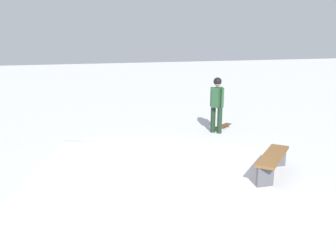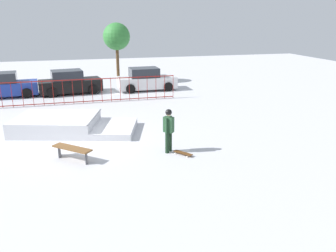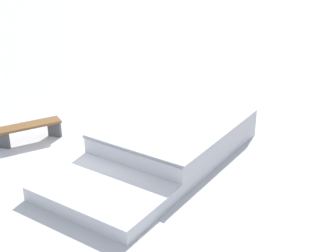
{
  "view_description": "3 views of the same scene",
  "coord_description": "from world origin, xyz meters",
  "px_view_note": "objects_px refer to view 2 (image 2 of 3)",
  "views": [
    {
      "loc": [
        -7.1,
        2.04,
        3.07
      ],
      "look_at": [
        1.07,
        -0.16,
        0.9
      ],
      "focal_mm": 39.58,
      "sensor_mm": 36.0,
      "label": 1
    },
    {
      "loc": [
        0.02,
        -14.45,
        5.04
      ],
      "look_at": [
        3.29,
        -2.11,
        1.0
      ],
      "focal_mm": 36.96,
      "sensor_mm": 36.0,
      "label": 2
    },
    {
      "loc": [
        8.66,
        4.29,
        5.13
      ],
      "look_at": [
        -1.04,
        1.3,
        0.6
      ],
      "focal_mm": 49.55,
      "sensor_mm": 36.0,
      "label": 3
    }
  ],
  "objects_px": {
    "park_bench": "(72,150)",
    "parked_car_blue": "(3,86)",
    "skate_ramp": "(66,125)",
    "distant_tree": "(117,37)",
    "skateboard": "(183,153)",
    "parked_car_white": "(146,80)",
    "parked_car_black": "(70,83)",
    "skater": "(169,127)"
  },
  "relations": [
    {
      "from": "skateboard",
      "to": "distant_tree",
      "type": "distance_m",
      "value": 16.44
    },
    {
      "from": "skateboard",
      "to": "parked_car_blue",
      "type": "relative_size",
      "value": 0.18
    },
    {
      "from": "distant_tree",
      "to": "parked_car_white",
      "type": "bearing_deg",
      "value": -66.85
    },
    {
      "from": "skate_ramp",
      "to": "distant_tree",
      "type": "distance_m",
      "value": 12.99
    },
    {
      "from": "parked_car_black",
      "to": "parked_car_white",
      "type": "xyz_separation_m",
      "value": [
        5.29,
        -0.21,
        0.0
      ]
    },
    {
      "from": "parked_car_white",
      "to": "distant_tree",
      "type": "xyz_separation_m",
      "value": [
        -1.56,
        3.65,
        2.82
      ]
    },
    {
      "from": "skater",
      "to": "distant_tree",
      "type": "distance_m",
      "value": 15.84
    },
    {
      "from": "skate_ramp",
      "to": "skateboard",
      "type": "bearing_deg",
      "value": -27.17
    },
    {
      "from": "parked_car_blue",
      "to": "distant_tree",
      "type": "bearing_deg",
      "value": 18.42
    },
    {
      "from": "skate_ramp",
      "to": "parked_car_white",
      "type": "bearing_deg",
      "value": 73.11
    },
    {
      "from": "skater",
      "to": "parked_car_blue",
      "type": "height_order",
      "value": "skater"
    },
    {
      "from": "parked_car_blue",
      "to": "distant_tree",
      "type": "relative_size",
      "value": 0.91
    },
    {
      "from": "park_bench",
      "to": "parked_car_black",
      "type": "bearing_deg",
      "value": 90.63
    },
    {
      "from": "parked_car_white",
      "to": "distant_tree",
      "type": "distance_m",
      "value": 4.87
    },
    {
      "from": "parked_car_black",
      "to": "skater",
      "type": "bearing_deg",
      "value": -81.03
    },
    {
      "from": "park_bench",
      "to": "parked_car_black",
      "type": "distance_m",
      "value": 12.03
    },
    {
      "from": "parked_car_black",
      "to": "distant_tree",
      "type": "xyz_separation_m",
      "value": [
        3.73,
        3.43,
        2.82
      ]
    },
    {
      "from": "parked_car_white",
      "to": "skateboard",
      "type": "bearing_deg",
      "value": -96.29
    },
    {
      "from": "skate_ramp",
      "to": "distant_tree",
      "type": "bearing_deg",
      "value": 88.3
    },
    {
      "from": "park_bench",
      "to": "parked_car_blue",
      "type": "height_order",
      "value": "parked_car_blue"
    },
    {
      "from": "skateboard",
      "to": "parked_car_white",
      "type": "bearing_deg",
      "value": -41.47
    },
    {
      "from": "parked_car_black",
      "to": "parked_car_white",
      "type": "distance_m",
      "value": 5.29
    },
    {
      "from": "park_bench",
      "to": "parked_car_black",
      "type": "relative_size",
      "value": 0.34
    },
    {
      "from": "skater",
      "to": "park_bench",
      "type": "height_order",
      "value": "skater"
    },
    {
      "from": "skate_ramp",
      "to": "skater",
      "type": "relative_size",
      "value": 3.43
    },
    {
      "from": "parked_car_blue",
      "to": "parked_car_white",
      "type": "distance_m",
      "value": 9.47
    },
    {
      "from": "distant_tree",
      "to": "park_bench",
      "type": "bearing_deg",
      "value": -103.09
    },
    {
      "from": "skateboard",
      "to": "parked_car_white",
      "type": "height_order",
      "value": "parked_car_white"
    },
    {
      "from": "skateboard",
      "to": "parked_car_white",
      "type": "relative_size",
      "value": 0.18
    },
    {
      "from": "parked_car_black",
      "to": "parked_car_white",
      "type": "relative_size",
      "value": 1.04
    },
    {
      "from": "skateboard",
      "to": "distant_tree",
      "type": "height_order",
      "value": "distant_tree"
    },
    {
      "from": "park_bench",
      "to": "skater",
      "type": "bearing_deg",
      "value": -2.77
    },
    {
      "from": "skater",
      "to": "parked_car_black",
      "type": "distance_m",
      "value": 12.77
    },
    {
      "from": "skate_ramp",
      "to": "parked_car_white",
      "type": "distance_m",
      "value": 9.94
    },
    {
      "from": "skateboard",
      "to": "parked_car_black",
      "type": "distance_m",
      "value": 13.33
    },
    {
      "from": "skate_ramp",
      "to": "skater",
      "type": "height_order",
      "value": "skater"
    },
    {
      "from": "parked_car_white",
      "to": "distant_tree",
      "type": "bearing_deg",
      "value": 111.85
    },
    {
      "from": "skate_ramp",
      "to": "park_bench",
      "type": "distance_m",
      "value": 3.5
    },
    {
      "from": "skater",
      "to": "parked_car_white",
      "type": "relative_size",
      "value": 0.42
    },
    {
      "from": "skater",
      "to": "parked_car_black",
      "type": "height_order",
      "value": "skater"
    },
    {
      "from": "skateboard",
      "to": "park_bench",
      "type": "distance_m",
      "value": 4.12
    },
    {
      "from": "parked_car_blue",
      "to": "parked_car_black",
      "type": "height_order",
      "value": "same"
    }
  ]
}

